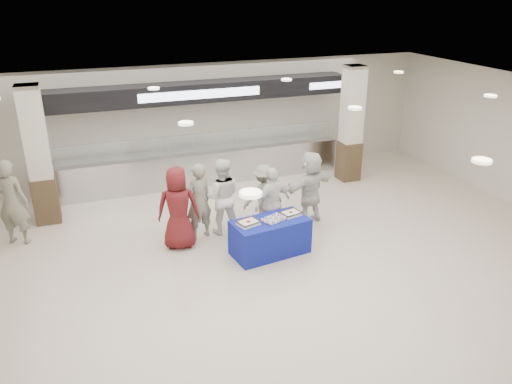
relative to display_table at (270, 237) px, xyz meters
name	(u,v)px	position (x,y,z in m)	size (l,w,h in m)	color
ground	(273,280)	(-0.32, -0.97, -0.38)	(14.00, 14.00, 0.00)	beige
serving_line	(200,143)	(-0.32, 4.43, 0.78)	(8.70, 0.85, 2.80)	#BABCC1
column_left	(39,159)	(-4.32, 3.23, 1.15)	(0.55, 0.55, 3.20)	#3A2A1A
column_right	(351,127)	(3.68, 3.23, 1.15)	(0.55, 0.55, 3.20)	#3A2A1A
display_table	(270,237)	(0.00, 0.00, 0.00)	(1.55, 0.78, 0.75)	navy
sheet_cake_left	(248,223)	(-0.48, -0.03, 0.42)	(0.48, 0.42, 0.09)	white
sheet_cake_right	(291,213)	(0.49, 0.09, 0.42)	(0.45, 0.38, 0.09)	white
cupcake_tray	(273,219)	(0.06, -0.03, 0.41)	(0.48, 0.43, 0.06)	#ADADB2
civilian_maroon	(178,208)	(-1.68, 0.92, 0.52)	(0.87, 0.57, 1.79)	maroon
soldier_a	(198,201)	(-1.18, 1.19, 0.48)	(0.63, 0.41, 1.72)	slate
chef_tall	(222,196)	(-0.64, 1.26, 0.49)	(0.84, 0.66, 1.73)	white
chef_short	(272,203)	(0.30, 0.64, 0.44)	(0.95, 0.40, 1.63)	white
soldier_b	(263,195)	(0.35, 1.29, 0.36)	(0.95, 0.54, 1.47)	slate
civilian_white	(310,188)	(1.41, 1.07, 0.49)	(1.60, 0.51, 1.72)	silver
soldier_bg	(12,202)	(-4.91, 2.31, 0.57)	(0.69, 0.45, 1.89)	slate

